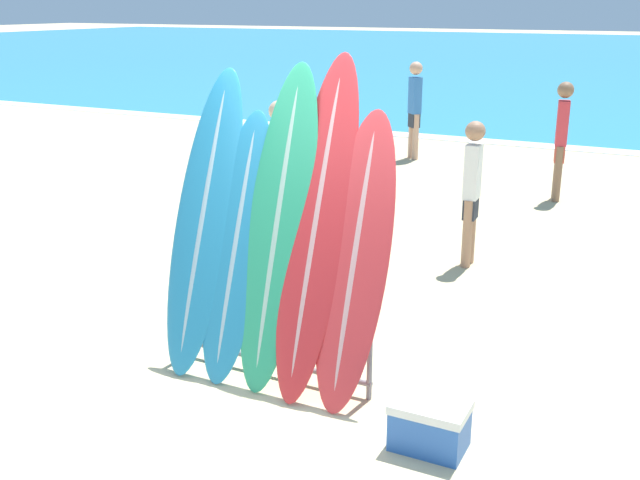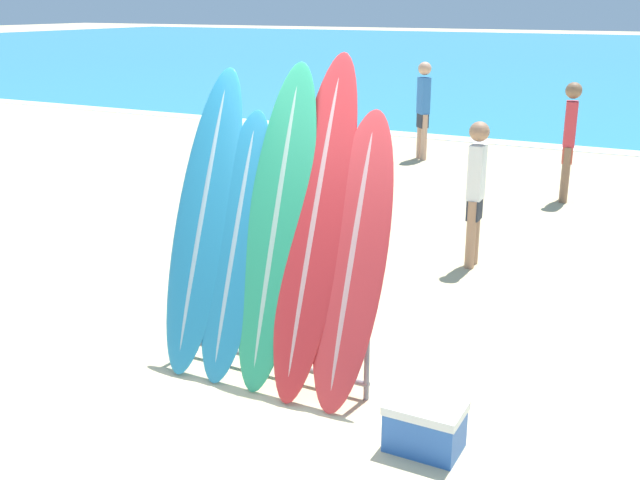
# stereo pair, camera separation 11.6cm
# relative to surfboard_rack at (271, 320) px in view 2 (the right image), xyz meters

# --- Properties ---
(ground_plane) EXTENTS (160.00, 160.00, 0.00)m
(ground_plane) POSITION_rel_surfboard_rack_xyz_m (0.21, -0.33, -0.46)
(ground_plane) COLOR #CCB789
(surfboard_rack) EXTENTS (1.64, 0.04, 0.86)m
(surfboard_rack) POSITION_rel_surfboard_rack_xyz_m (0.00, 0.00, 0.00)
(surfboard_rack) COLOR slate
(surfboard_rack) RESTS_ON ground_plane
(surfboard_slot_0) EXTENTS (0.52, 0.95, 2.30)m
(surfboard_slot_0) POSITION_rel_surfboard_rack_xyz_m (-0.64, 0.08, 0.69)
(surfboard_slot_0) COLOR teal
(surfboard_slot_0) RESTS_ON ground_plane
(surfboard_slot_1) EXTENTS (0.49, 0.79, 2.00)m
(surfboard_slot_1) POSITION_rel_surfboard_rack_xyz_m (-0.32, 0.03, 0.54)
(surfboard_slot_1) COLOR teal
(surfboard_slot_1) RESTS_ON ground_plane
(surfboard_slot_2) EXTENTS (0.52, 0.87, 2.36)m
(surfboard_slot_2) POSITION_rel_surfboard_rack_xyz_m (0.01, 0.08, 0.72)
(surfboard_slot_2) COLOR #289E70
(surfboard_slot_2) RESTS_ON ground_plane
(surfboard_slot_3) EXTENTS (0.49, 0.99, 2.44)m
(surfboard_slot_3) POSITION_rel_surfboard_rack_xyz_m (0.32, 0.10, 0.76)
(surfboard_slot_3) COLOR red
(surfboard_slot_3) RESTS_ON ground_plane
(surfboard_slot_4) EXTENTS (0.51, 0.79, 2.06)m
(surfboard_slot_4) POSITION_rel_surfboard_rack_xyz_m (0.65, 0.04, 0.57)
(surfboard_slot_4) COLOR red
(surfboard_slot_4) RESTS_ON ground_plane
(person_near_water) EXTENTS (0.29, 0.30, 1.76)m
(person_near_water) POSITION_rel_surfboard_rack_xyz_m (-1.93, 8.54, 0.50)
(person_near_water) COLOR tan
(person_near_water) RESTS_ON ground_plane
(person_mid_beach) EXTENTS (0.23, 0.29, 1.73)m
(person_mid_beach) POSITION_rel_surfboard_rack_xyz_m (-1.53, 2.83, 0.48)
(person_mid_beach) COLOR beige
(person_mid_beach) RESTS_ON ground_plane
(person_far_left) EXTENTS (0.23, 0.29, 1.71)m
(person_far_left) POSITION_rel_surfboard_rack_xyz_m (0.99, 6.57, 0.47)
(person_far_left) COLOR #846047
(person_far_left) RESTS_ON ground_plane
(person_far_right) EXTENTS (0.21, 0.27, 1.59)m
(person_far_right) POSITION_rel_surfboard_rack_xyz_m (0.62, 3.21, 0.40)
(person_far_right) COLOR #A87A5B
(person_far_right) RESTS_ON ground_plane
(cooler_box) EXTENTS (0.49, 0.34, 0.33)m
(cooler_box) POSITION_rel_surfboard_rack_xyz_m (1.39, -0.40, -0.30)
(cooler_box) COLOR #2D60B7
(cooler_box) RESTS_ON ground_plane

